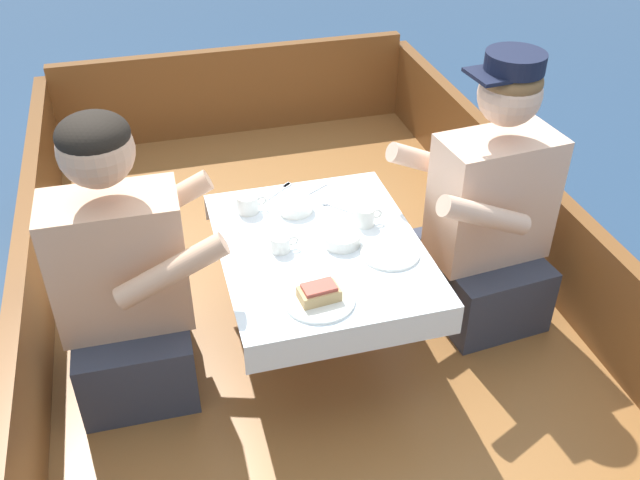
# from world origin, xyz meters

# --- Properties ---
(ground_plane) EXTENTS (60.00, 60.00, 0.00)m
(ground_plane) POSITION_xyz_m (0.00, 0.00, 0.00)
(ground_plane) COLOR navy
(boat_deck) EXTENTS (1.96, 3.41, 0.27)m
(boat_deck) POSITION_xyz_m (0.00, 0.00, 0.14)
(boat_deck) COLOR brown
(boat_deck) RESTS_ON ground_plane
(gunwale_port) EXTENTS (0.06, 3.41, 0.40)m
(gunwale_port) POSITION_xyz_m (-0.95, 0.00, 0.47)
(gunwale_port) COLOR brown
(gunwale_port) RESTS_ON boat_deck
(gunwale_starboard) EXTENTS (0.06, 3.41, 0.40)m
(gunwale_starboard) POSITION_xyz_m (0.95, 0.00, 0.47)
(gunwale_starboard) COLOR brown
(gunwale_starboard) RESTS_ON boat_deck
(bow_coaming) EXTENTS (1.84, 0.06, 0.46)m
(bow_coaming) POSITION_xyz_m (0.00, 1.68, 0.50)
(bow_coaming) COLOR brown
(bow_coaming) RESTS_ON boat_deck
(cockpit_table) EXTENTS (0.65, 0.81, 0.44)m
(cockpit_table) POSITION_xyz_m (0.00, -0.08, 0.66)
(cockpit_table) COLOR #B2B2B7
(cockpit_table) RESTS_ON boat_deck
(person_port) EXTENTS (0.53, 0.45, 0.97)m
(person_port) POSITION_xyz_m (-0.62, -0.07, 0.67)
(person_port) COLOR #333847
(person_port) RESTS_ON boat_deck
(person_starboard) EXTENTS (0.55, 0.48, 1.00)m
(person_starboard) POSITION_xyz_m (0.62, -0.04, 0.67)
(person_starboard) COLOR #333847
(person_starboard) RESTS_ON boat_deck
(plate_sandwich) EXTENTS (0.21, 0.21, 0.01)m
(plate_sandwich) POSITION_xyz_m (-0.08, -0.35, 0.71)
(plate_sandwich) COLOR silver
(plate_sandwich) RESTS_ON cockpit_table
(plate_bread) EXTENTS (0.19, 0.19, 0.01)m
(plate_bread) POSITION_xyz_m (0.20, -0.19, 0.71)
(plate_bread) COLOR silver
(plate_bread) RESTS_ON cockpit_table
(sandwich) EXTENTS (0.12, 0.08, 0.05)m
(sandwich) POSITION_xyz_m (-0.08, -0.35, 0.74)
(sandwich) COLOR tan
(sandwich) RESTS_ON plate_sandwich
(bowl_port_near) EXTENTS (0.12, 0.12, 0.04)m
(bowl_port_near) POSITION_xyz_m (0.07, -0.09, 0.73)
(bowl_port_near) COLOR silver
(bowl_port_near) RESTS_ON cockpit_table
(bowl_starboard_near) EXTENTS (0.12, 0.12, 0.04)m
(bowl_starboard_near) POSITION_xyz_m (-0.03, 0.14, 0.73)
(bowl_starboard_near) COLOR silver
(bowl_starboard_near) RESTS_ON cockpit_table
(coffee_cup_port) EXTENTS (0.09, 0.06, 0.05)m
(coffee_cup_port) POSITION_xyz_m (-0.13, -0.08, 0.74)
(coffee_cup_port) COLOR silver
(coffee_cup_port) RESTS_ON cockpit_table
(coffee_cup_starboard) EXTENTS (0.11, 0.08, 0.06)m
(coffee_cup_starboard) POSITION_xyz_m (-0.19, 0.18, 0.74)
(coffee_cup_starboard) COLOR silver
(coffee_cup_starboard) RESTS_ON cockpit_table
(coffee_cup_center) EXTENTS (0.09, 0.07, 0.06)m
(coffee_cup_center) POSITION_xyz_m (0.18, -0.01, 0.74)
(coffee_cup_center) COLOR silver
(coffee_cup_center) RESTS_ON cockpit_table
(utensil_knife_port) EXTENTS (0.15, 0.10, 0.00)m
(utensil_knife_port) POSITION_xyz_m (0.05, 0.23, 0.71)
(utensil_knife_port) COLOR silver
(utensil_knife_port) RESTS_ON cockpit_table
(utensil_fork_starboard) EXTENTS (0.14, 0.12, 0.00)m
(utensil_fork_starboard) POSITION_xyz_m (-0.06, 0.27, 0.71)
(utensil_fork_starboard) COLOR silver
(utensil_fork_starboard) RESTS_ON cockpit_table
(utensil_spoon_starboard) EXTENTS (0.13, 0.13, 0.01)m
(utensil_spoon_starboard) POSITION_xyz_m (0.11, 0.12, 0.71)
(utensil_spoon_starboard) COLOR silver
(utensil_spoon_starboard) RESTS_ON cockpit_table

